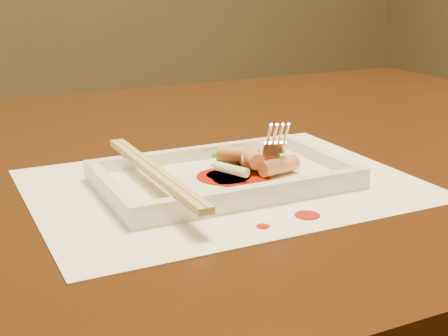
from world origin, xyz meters
name	(u,v)px	position (x,y,z in m)	size (l,w,h in m)	color
table	(195,220)	(0.00, 0.00, 0.65)	(1.40, 0.90, 0.75)	black
placemat	(224,185)	(-0.03, -0.15, 0.75)	(0.40, 0.30, 0.00)	white
sauce_splatter_a	(307,215)	(0.00, -0.27, 0.75)	(0.02, 0.02, 0.00)	#AA1405
sauce_splatter_b	(263,226)	(-0.05, -0.27, 0.75)	(0.01, 0.01, 0.00)	#AA1405
plate_base	(224,181)	(-0.03, -0.15, 0.76)	(0.26, 0.16, 0.01)	white
plate_rim_far	(196,153)	(-0.03, -0.08, 0.77)	(0.26, 0.01, 0.01)	white
plate_rim_near	(258,192)	(-0.03, -0.23, 0.77)	(0.26, 0.01, 0.01)	white
plate_rim_left	(110,188)	(-0.16, -0.15, 0.77)	(0.01, 0.14, 0.01)	white
plate_rim_right	(321,156)	(0.09, -0.15, 0.77)	(0.01, 0.14, 0.01)	white
veg_piece	(236,157)	(0.00, -0.11, 0.77)	(0.04, 0.03, 0.01)	black
scallion_white	(232,170)	(-0.03, -0.17, 0.77)	(0.01, 0.01, 0.04)	#EAEACC
scallion_green	(250,156)	(0.01, -0.13, 0.77)	(0.01, 0.01, 0.09)	green
chopstick_a	(150,172)	(-0.11, -0.15, 0.78)	(0.01, 0.25, 0.01)	tan
chopstick_b	(158,171)	(-0.11, -0.15, 0.78)	(0.01, 0.25, 0.01)	tan
fork	(274,100)	(0.04, -0.13, 0.83)	(0.09, 0.10, 0.14)	silver
sauce_blob_0	(241,178)	(-0.02, -0.17, 0.76)	(0.06, 0.06, 0.00)	#AA1405
sauce_blob_1	(224,176)	(-0.03, -0.15, 0.76)	(0.06, 0.06, 0.00)	#AA1405
sauce_blob_2	(224,175)	(-0.03, -0.15, 0.76)	(0.04, 0.04, 0.00)	#AA1405
rice_cake_0	(279,166)	(0.02, -0.17, 0.77)	(0.02, 0.02, 0.05)	#E3AB6A
rice_cake_1	(261,162)	(0.01, -0.15, 0.77)	(0.02, 0.02, 0.04)	#E3AB6A
rice_cake_2	(250,157)	(0.00, -0.15, 0.78)	(0.02, 0.02, 0.04)	#E3AB6A
rice_cake_3	(275,154)	(0.04, -0.13, 0.77)	(0.02, 0.02, 0.04)	#E3AB6A
rice_cake_4	(253,158)	(0.01, -0.13, 0.77)	(0.02, 0.02, 0.04)	#E3AB6A
rice_cake_5	(238,154)	(0.00, -0.13, 0.78)	(0.02, 0.02, 0.05)	#E3AB6A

